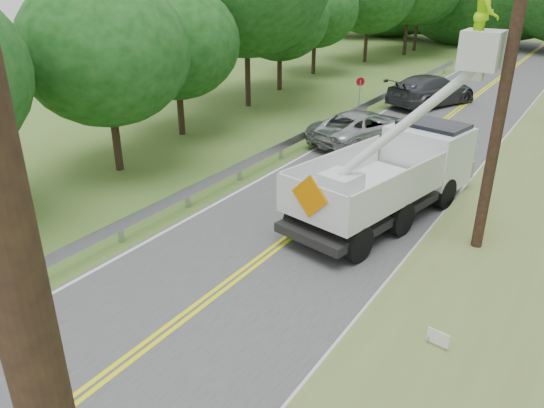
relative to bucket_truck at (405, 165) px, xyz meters
The scene contains 8 objects.
ground 11.06m from the bucket_truck, 101.30° to the right, with size 140.00×140.00×0.00m, color #3F6125.
road 4.24m from the bucket_truck, 123.21° to the left, with size 7.20×96.00×0.03m.
guardrail 7.52m from the bucket_truck, 145.85° to the left, with size 0.18×48.00×0.77m.
bucket_truck is the anchor object (origin of this frame).
suv_silver 7.48m from the bucket_truck, 124.27° to the left, with size 2.58×5.59×1.55m, color #A6AAAD.
suv_darkgrey 15.89m from the bucket_truck, 104.15° to the left, with size 2.50×6.14×1.78m, color #3D3E45.
stop_sign_permanent 12.04m from the bucket_truck, 121.30° to the left, with size 0.38×0.33×2.23m.
yard_sign 7.53m from the bucket_truck, 64.16° to the right, with size 0.48×0.09×0.69m.
Camera 1 is at (7.24, -5.13, 7.49)m, focal length 34.45 mm.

